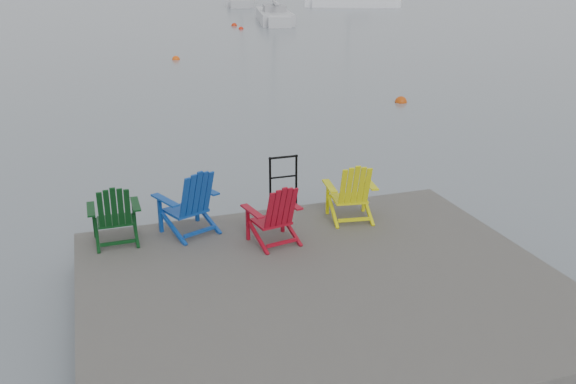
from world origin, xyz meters
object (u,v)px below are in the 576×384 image
object	(u,v)px
buoy_d	(241,29)
handrail	(283,177)
chair_blue	(190,201)
chair_red	(275,214)
chair_green	(114,213)
sailboat_far	(354,3)
sailboat_near	(274,17)
buoy_a	(401,102)
sailboat_mid	(241,1)
chair_yellow	(352,191)
buoy_b	(176,60)
buoy_c	(234,26)

from	to	relation	value
buoy_d	handrail	bearing A→B (deg)	-103.04
chair_blue	chair_red	world-z (taller)	chair_blue
chair_green	sailboat_far	distance (m)	55.90
handrail	sailboat_near	distance (m)	38.45
sailboat_near	buoy_a	distance (m)	28.55
handrail	sailboat_near	world-z (taller)	sailboat_near
chair_blue	sailboat_mid	bearing A→B (deg)	52.14
chair_yellow	buoy_b	bearing A→B (deg)	97.41
chair_red	sailboat_far	size ratio (longest dim) A/B	0.08
sailboat_mid	chair_green	bearing A→B (deg)	-90.46
sailboat_near	sailboat_far	world-z (taller)	sailboat_near
buoy_a	handrail	bearing A→B (deg)	-128.37
chair_green	sailboat_mid	size ratio (longest dim) A/B	0.06
sailboat_near	buoy_d	size ratio (longest dim) A/B	36.09
chair_blue	buoy_d	xyz separation A→B (m)	(9.06, 32.73, -1.01)
chair_green	chair_blue	size ratio (longest dim) A/B	0.90
buoy_a	buoy_c	size ratio (longest dim) A/B	0.96
buoy_b	sailboat_far	bearing A→B (deg)	52.83
sailboat_mid	buoy_b	world-z (taller)	sailboat_mid
chair_red	sailboat_mid	world-z (taller)	sailboat_mid
chair_green	chair_blue	world-z (taller)	chair_blue
chair_green	buoy_d	distance (m)	34.27
sailboat_near	buoy_d	distance (m)	5.87
buoy_b	buoy_c	bearing A→B (deg)	66.54
chair_yellow	sailboat_far	world-z (taller)	sailboat_far
chair_red	sailboat_mid	distance (m)	59.39
chair_blue	sailboat_near	size ratio (longest dim) A/B	0.08
sailboat_far	chair_red	bearing A→B (deg)	178.34
sailboat_mid	buoy_a	distance (m)	48.39
buoy_b	buoy_c	xyz separation A→B (m)	(6.30, 14.52, 0.00)
chair_red	sailboat_mid	xyz separation A→B (m)	(14.20, 57.66, -0.60)
sailboat_mid	buoy_d	distance (m)	25.00
chair_red	sailboat_near	xyz separation A→B (m)	(11.70, 37.98, -0.60)
chair_blue	buoy_b	world-z (taller)	chair_blue
chair_green	buoy_d	xyz separation A→B (m)	(10.13, 32.73, -0.96)
sailboat_near	buoy_a	bearing A→B (deg)	-86.66
sailboat_near	buoy_c	distance (m)	4.28
handrail	sailboat_far	distance (m)	54.29
sailboat_mid	sailboat_far	xyz separation A→B (m)	(9.57, -7.41, 0.00)
chair_red	chair_yellow	xyz separation A→B (m)	(1.36, 0.43, 0.02)
chair_green	buoy_d	bearing A→B (deg)	72.65
buoy_a	buoy_b	bearing A→B (deg)	115.77
handrail	chair_green	bearing A→B (deg)	-169.98
buoy_a	buoy_d	bearing A→B (deg)	88.34
chair_yellow	buoy_d	world-z (taller)	chair_yellow
handrail	buoy_b	bearing A→B (deg)	86.41
handrail	buoy_a	distance (m)	10.98
chair_red	buoy_d	bearing A→B (deg)	65.43
chair_blue	sailboat_mid	size ratio (longest dim) A/B	0.07
buoy_c	chair_yellow	bearing A→B (deg)	-100.75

